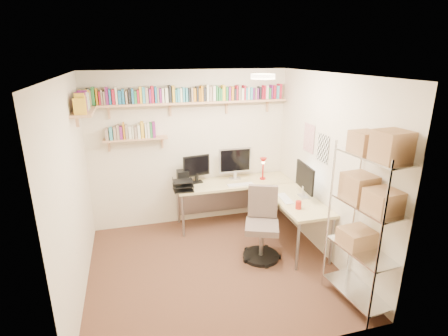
{
  "coord_description": "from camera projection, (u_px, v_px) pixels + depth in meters",
  "views": [
    {
      "loc": [
        -0.93,
        -3.92,
        2.73
      ],
      "look_at": [
        0.3,
        0.55,
        1.2
      ],
      "focal_mm": 28.0,
      "sensor_mm": 36.0,
      "label": 1
    }
  ],
  "objects": [
    {
      "name": "ground",
      "position": [
        213.0,
        267.0,
        4.68
      ],
      "size": [
        3.2,
        3.2,
        0.0
      ],
      "primitive_type": "plane",
      "color": "#40231B",
      "rests_on": "ground"
    },
    {
      "name": "room_shell",
      "position": [
        212.0,
        157.0,
        4.2
      ],
      "size": [
        3.24,
        3.04,
        2.52
      ],
      "color": "beige",
      "rests_on": "ground"
    },
    {
      "name": "wall_shelves",
      "position": [
        164.0,
        104.0,
        5.13
      ],
      "size": [
        3.12,
        1.09,
        0.8
      ],
      "color": "tan",
      "rests_on": "ground"
    },
    {
      "name": "corner_desk",
      "position": [
        241.0,
        187.0,
        5.49
      ],
      "size": [
        1.96,
        1.88,
        1.27
      ],
      "color": "#CFC186",
      "rests_on": "ground"
    },
    {
      "name": "office_chair",
      "position": [
        262.0,
        229.0,
        4.82
      ],
      "size": [
        0.58,
        0.59,
        1.01
      ],
      "rotation": [
        0.0,
        0.0,
        -0.38
      ],
      "color": "black",
      "rests_on": "ground"
    },
    {
      "name": "wire_rack",
      "position": [
        370.0,
        194.0,
        3.62
      ],
      "size": [
        0.46,
        0.83,
        2.05
      ],
      "rotation": [
        0.0,
        0.0,
        0.09
      ],
      "color": "silver",
      "rests_on": "ground"
    }
  ]
}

